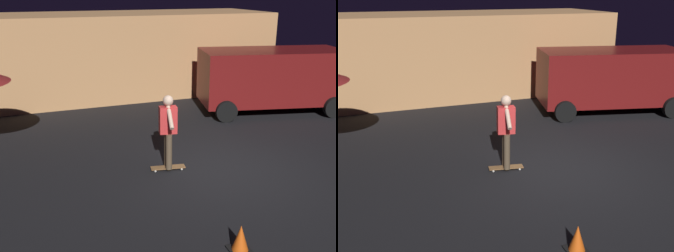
# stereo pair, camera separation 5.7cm
# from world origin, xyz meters

# --- Properties ---
(ground_plane) EXTENTS (28.00, 28.00, 0.00)m
(ground_plane) POSITION_xyz_m (0.00, 0.00, 0.00)
(ground_plane) COLOR black
(low_building) EXTENTS (10.72, 3.75, 3.03)m
(low_building) POSITION_xyz_m (-0.10, 7.85, 1.51)
(low_building) COLOR tan
(low_building) RESTS_ON ground_plane
(parked_van) EXTENTS (4.90, 3.05, 2.03)m
(parked_van) POSITION_xyz_m (3.59, 3.64, 1.16)
(parked_van) COLOR maroon
(parked_van) RESTS_ON ground_plane
(skateboard_ridden) EXTENTS (0.80, 0.33, 0.07)m
(skateboard_ridden) POSITION_xyz_m (-1.19, 0.44, 0.06)
(skateboard_ridden) COLOR olive
(skateboard_ridden) RESTS_ON ground_plane
(skater) EXTENTS (0.41, 0.98, 1.67)m
(skater) POSITION_xyz_m (-1.19, 0.44, 1.04)
(skater) COLOR brown
(skater) RESTS_ON skateboard_ridden
(traffic_cone) EXTENTS (0.34, 0.34, 0.46)m
(traffic_cone) POSITION_xyz_m (-1.14, -2.73, 0.21)
(traffic_cone) COLOR black
(traffic_cone) RESTS_ON ground_plane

